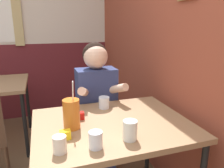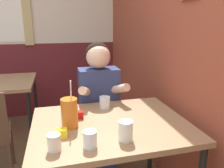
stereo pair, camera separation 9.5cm
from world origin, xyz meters
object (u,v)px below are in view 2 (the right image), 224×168
background_table (1,89)px  cocktail_pitcher (69,113)px  main_table (111,132)px  person_seated (99,108)px

background_table → cocktail_pitcher: size_ratio=2.60×
main_table → person_seated: person_seated is taller
background_table → person_seated: person_seated is taller
background_table → cocktail_pitcher: cocktail_pitcher is taller
background_table → cocktail_pitcher: (0.69, -1.33, 0.18)m
background_table → cocktail_pitcher: 1.51m
person_seated → cocktail_pitcher: (-0.29, -0.52, 0.19)m
main_table → background_table: (-0.95, 1.34, -0.02)m
main_table → background_table: 1.64m
main_table → person_seated: (0.02, 0.52, -0.03)m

